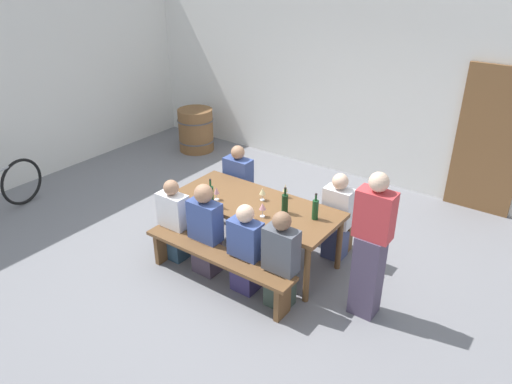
{
  "coord_description": "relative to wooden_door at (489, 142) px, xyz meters",
  "views": [
    {
      "loc": [
        2.98,
        -4.12,
        3.47
      ],
      "look_at": [
        0.0,
        0.0,
        0.9
      ],
      "focal_mm": 34.24,
      "sensor_mm": 36.0,
      "label": 1
    }
  ],
  "objects": [
    {
      "name": "standing_host",
      "position": [
        -0.37,
        -3.06,
        -0.27
      ],
      "size": [
        0.37,
        0.24,
        1.62
      ],
      "rotation": [
        0.0,
        0.0,
        3.14
      ],
      "color": "#4B4058",
      "rests_on": "ground"
    },
    {
      "name": "wine_glass_1",
      "position": [
        -1.88,
        -2.78,
        -0.19
      ],
      "size": [
        0.08,
        0.08,
        0.16
      ],
      "color": "silver",
      "rests_on": "tasting_table"
    },
    {
      "name": "tasting_table",
      "position": [
        -1.89,
        -2.89,
        -0.38
      ],
      "size": [
        2.03,
        0.87,
        0.75
      ],
      "color": "brown",
      "rests_on": "ground"
    },
    {
      "name": "ground_plane",
      "position": [
        -1.89,
        -2.89,
        -1.05
      ],
      "size": [
        24.0,
        24.0,
        0.0
      ],
      "primitive_type": "plane",
      "color": "slate"
    },
    {
      "name": "seated_guest_near_3",
      "position": [
        -1.15,
        -3.48,
        -0.51
      ],
      "size": [
        0.36,
        0.24,
        1.13
      ],
      "rotation": [
        0.0,
        0.0,
        1.57
      ],
      "color": "#37453B",
      "rests_on": "ground"
    },
    {
      "name": "wine_glass_0",
      "position": [
        -1.71,
        -3.23,
        -0.18
      ],
      "size": [
        0.07,
        0.07,
        0.17
      ],
      "color": "silver",
      "rests_on": "tasting_table"
    },
    {
      "name": "seated_guest_far_1",
      "position": [
        -1.11,
        -2.31,
        -0.51
      ],
      "size": [
        0.34,
        0.24,
        1.13
      ],
      "rotation": [
        0.0,
        0.0,
        -1.57
      ],
      "color": "#3F4772",
      "rests_on": "ground"
    },
    {
      "name": "seated_guest_near_0",
      "position": [
        -2.69,
        -3.48,
        -0.56
      ],
      "size": [
        0.37,
        0.24,
        1.05
      ],
      "rotation": [
        0.0,
        0.0,
        1.57
      ],
      "color": "#284053",
      "rests_on": "ground"
    },
    {
      "name": "bench_near",
      "position": [
        -1.89,
        -3.63,
        -0.7
      ],
      "size": [
        1.93,
        0.3,
        0.45
      ],
      "color": "brown",
      "rests_on": "ground"
    },
    {
      "name": "seated_guest_near_2",
      "position": [
        -1.61,
        -3.48,
        -0.54
      ],
      "size": [
        0.37,
        0.24,
        1.07
      ],
      "rotation": [
        0.0,
        0.0,
        1.57
      ],
      "color": "#342C5A",
      "rests_on": "ground"
    },
    {
      "name": "wine_bottle_0",
      "position": [
        -2.28,
        -3.25,
        -0.17
      ],
      "size": [
        0.07,
        0.07,
        0.35
      ],
      "color": "#194723",
      "rests_on": "tasting_table"
    },
    {
      "name": "wooden_door",
      "position": [
        0.0,
        0.0,
        0.0
      ],
      "size": [
        0.9,
        0.06,
        2.1
      ],
      "primitive_type": "cube",
      "color": "brown",
      "rests_on": "ground"
    },
    {
      "name": "wine_glass_2",
      "position": [
        -2.33,
        -3.09,
        -0.19
      ],
      "size": [
        0.07,
        0.07,
        0.16
      ],
      "color": "silver",
      "rests_on": "tasting_table"
    },
    {
      "name": "side_wall",
      "position": [
        -6.28,
        -2.89,
        0.55
      ],
      "size": [
        0.2,
        6.47,
        3.2
      ],
      "primitive_type": "cube",
      "color": "silver",
      "rests_on": "ground"
    },
    {
      "name": "back_wall",
      "position": [
        -1.89,
        0.14,
        0.55
      ],
      "size": [
        14.0,
        0.2,
        3.2
      ],
      "primitive_type": "cube",
      "color": "silver",
      "rests_on": "ground"
    },
    {
      "name": "wine_bottle_1",
      "position": [
        -1.49,
        -2.89,
        -0.18
      ],
      "size": [
        0.07,
        0.07,
        0.32
      ],
      "color": "#143319",
      "rests_on": "tasting_table"
    },
    {
      "name": "wine_glass_4",
      "position": [
        -1.7,
        -2.56,
        -0.18
      ],
      "size": [
        0.06,
        0.06,
        0.17
      ],
      "color": "silver",
      "rests_on": "tasting_table"
    },
    {
      "name": "wine_glass_3",
      "position": [
        -1.65,
        -3.1,
        -0.18
      ],
      "size": [
        0.08,
        0.08,
        0.17
      ],
      "color": "silver",
      "rests_on": "tasting_table"
    },
    {
      "name": "seated_guest_near_1",
      "position": [
        -2.18,
        -3.48,
        -0.5
      ],
      "size": [
        0.39,
        0.24,
        1.14
      ],
      "rotation": [
        0.0,
        0.0,
        1.57
      ],
      "color": "#433644",
      "rests_on": "ground"
    },
    {
      "name": "bench_far",
      "position": [
        -1.89,
        -2.16,
        -0.7
      ],
      "size": [
        1.93,
        0.3,
        0.45
      ],
      "color": "brown",
      "rests_on": "ground"
    },
    {
      "name": "seated_guest_far_0",
      "position": [
        -2.61,
        -2.31,
        -0.52
      ],
      "size": [
        0.38,
        0.24,
        1.13
      ],
      "rotation": [
        0.0,
        0.0,
        -1.57
      ],
      "color": "#433C6E",
      "rests_on": "ground"
    },
    {
      "name": "wine_bottle_2",
      "position": [
        -1.15,
        -2.81,
        -0.18
      ],
      "size": [
        0.07,
        0.07,
        0.31
      ],
      "color": "#194723",
      "rests_on": "tasting_table"
    },
    {
      "name": "wine_barrel",
      "position": [
        -4.9,
        -0.66,
        -0.65
      ],
      "size": [
        0.68,
        0.68,
        0.79
      ],
      "color": "brown",
      "rests_on": "ground"
    }
  ]
}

